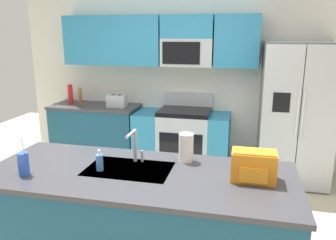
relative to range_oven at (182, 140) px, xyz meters
name	(u,v)px	position (x,y,z in m)	size (l,w,h in m)	color
ground_plane	(154,238)	(0.06, -1.80, -0.44)	(9.00, 9.00, 0.00)	beige
kitchen_wall_unit	(181,67)	(-0.08, 0.28, 1.03)	(5.20, 0.43, 2.60)	silver
back_counter	(97,133)	(-1.34, 0.00, 0.01)	(1.32, 0.63, 0.90)	navy
range_oven	(182,140)	(0.00, 0.00, 0.00)	(1.36, 0.61, 1.10)	#B7BABF
refrigerator	(295,114)	(1.52, -0.07, 0.48)	(0.90, 0.76, 1.85)	#4C4F54
island_counter	(140,223)	(0.08, -2.28, 0.01)	(2.43, 0.99, 0.90)	navy
toaster	(117,101)	(-0.97, -0.05, 0.55)	(0.28, 0.16, 0.18)	#B7BABF
pepper_mill	(80,96)	(-1.58, 0.00, 0.58)	(0.05, 0.05, 0.25)	brown
bottle_red	(70,94)	(-1.74, 0.00, 0.61)	(0.07, 0.07, 0.30)	red
sink_faucet	(135,143)	(-0.01, -2.09, 0.62)	(0.08, 0.21, 0.28)	#B7BABF
drink_cup_blue	(23,164)	(-0.76, -2.52, 0.55)	(0.08, 0.08, 0.30)	blue
soap_dispenser	(100,162)	(-0.23, -2.31, 0.53)	(0.06, 0.06, 0.17)	#4C8CD8
paper_towel_roll	(186,147)	(0.40, -1.96, 0.58)	(0.12, 0.12, 0.24)	white
backpack	(254,165)	(0.95, -2.23, 0.57)	(0.32, 0.22, 0.23)	orange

